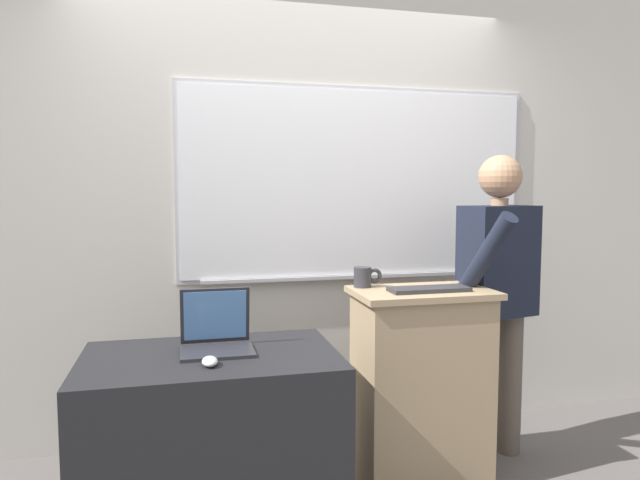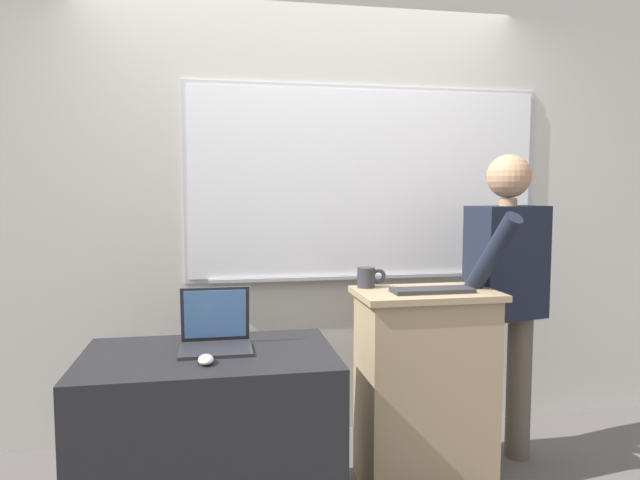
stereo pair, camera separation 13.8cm
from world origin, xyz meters
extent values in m
cube|color=beige|center=(0.00, 1.27, 1.46)|extent=(6.40, 0.12, 2.93)
cube|color=#B7B7BC|center=(0.37, 1.20, 1.48)|extent=(2.11, 0.02, 1.13)
cube|color=white|center=(0.37, 1.20, 1.48)|extent=(2.06, 0.02, 1.08)
cube|color=#B7B7BC|center=(0.37, 1.18, 0.93)|extent=(1.86, 0.04, 0.02)
cube|color=tan|center=(0.47, 0.48, 0.47)|extent=(0.61, 0.38, 0.93)
cube|color=tan|center=(0.47, 0.48, 0.95)|extent=(0.67, 0.42, 0.03)
cube|color=black|center=(-0.55, 0.26, 0.39)|extent=(1.03, 0.65, 0.78)
cylinder|color=brown|center=(0.86, 0.62, 0.39)|extent=(0.13, 0.13, 0.78)
cylinder|color=brown|center=(1.07, 0.67, 0.39)|extent=(0.13, 0.13, 0.78)
cube|color=black|center=(0.97, 0.65, 1.07)|extent=(0.43, 0.30, 0.58)
cylinder|color=tan|center=(0.97, 0.65, 1.38)|extent=(0.09, 0.09, 0.04)
sphere|color=tan|center=(0.97, 0.65, 1.51)|extent=(0.22, 0.22, 0.22)
cylinder|color=black|center=(0.75, 0.43, 1.10)|extent=(0.17, 0.42, 0.49)
cylinder|color=black|center=(1.19, 0.69, 1.04)|extent=(0.08, 0.08, 0.55)
cube|color=#28282D|center=(-0.53, 0.27, 0.78)|extent=(0.30, 0.20, 0.01)
cube|color=#28282D|center=(-0.53, 0.39, 0.91)|extent=(0.29, 0.05, 0.24)
cube|color=#598CCC|center=(-0.53, 0.38, 0.91)|extent=(0.26, 0.04, 0.21)
cube|color=#2D2D30|center=(0.48, 0.43, 0.97)|extent=(0.38, 0.13, 0.02)
ellipsoid|color=silver|center=(-0.56, 0.11, 0.79)|extent=(0.06, 0.10, 0.03)
cylinder|color=#333338|center=(0.21, 0.62, 1.01)|extent=(0.09, 0.09, 0.10)
torus|color=#333338|center=(0.27, 0.62, 1.02)|extent=(0.08, 0.02, 0.08)
camera|label=1|loc=(-0.66, -2.04, 1.44)|focal=32.00mm
camera|label=2|loc=(-0.52, -2.07, 1.44)|focal=32.00mm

